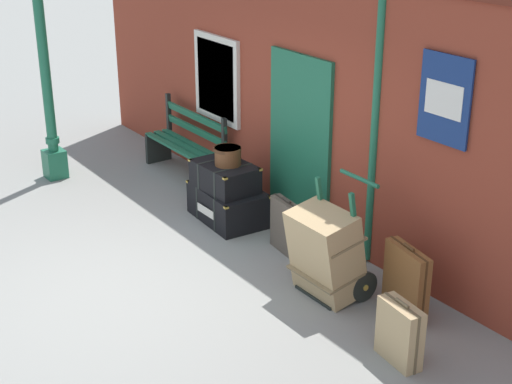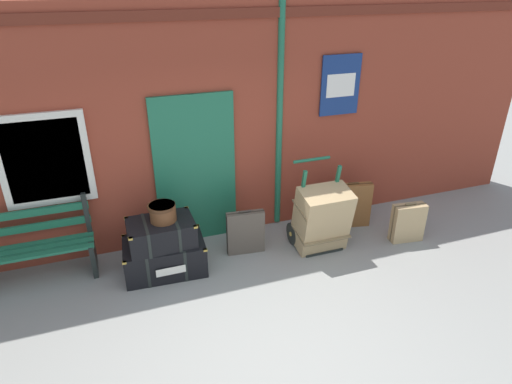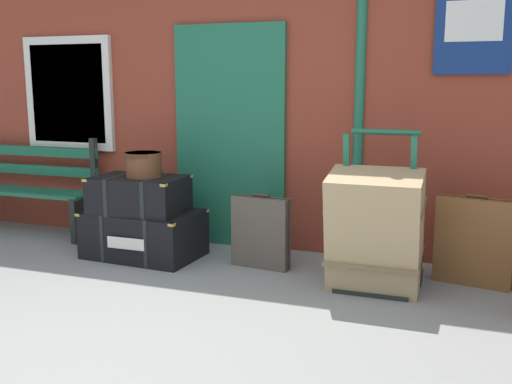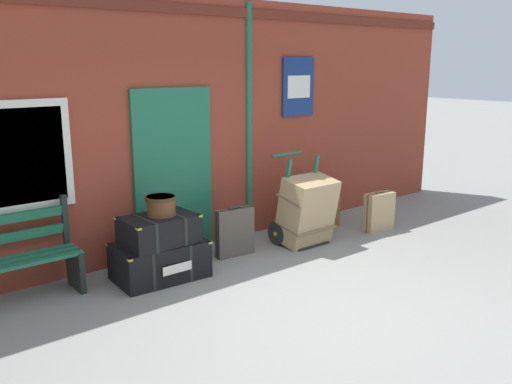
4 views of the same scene
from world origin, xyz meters
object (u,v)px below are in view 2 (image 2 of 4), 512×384
at_px(porters_trolley, 315,225).
at_px(suitcase_oxblood, 351,205).
at_px(large_brown_trunk, 322,219).
at_px(platform_bench, 24,249).
at_px(steamer_trunk_middle, 161,233).
at_px(suitcase_beige, 246,232).
at_px(steamer_trunk_base, 165,256).
at_px(round_hatbox, 163,211).
at_px(suitcase_olive, 408,223).

height_order(porters_trolley, suitcase_oxblood, porters_trolley).
bearing_deg(large_brown_trunk, platform_bench, 171.23).
xyz_separation_m(steamer_trunk_middle, porters_trolley, (2.12, -0.00, -0.31)).
height_order(suitcase_beige, suitcase_oxblood, suitcase_oxblood).
xyz_separation_m(porters_trolley, suitcase_beige, (-1.00, 0.09, 0.03)).
relative_size(steamer_trunk_base, steamer_trunk_middle, 1.28).
relative_size(round_hatbox, suitcase_oxblood, 0.46).
bearing_deg(large_brown_trunk, suitcase_oxblood, 30.46).
distance_m(platform_bench, porters_trolley, 3.75).
height_order(round_hatbox, suitcase_oxblood, round_hatbox).
relative_size(platform_bench, suitcase_olive, 2.66).
relative_size(platform_bench, round_hatbox, 4.75).
relative_size(platform_bench, suitcase_oxblood, 2.20).
distance_m(steamer_trunk_base, large_brown_trunk, 2.14).
height_order(round_hatbox, suitcase_beige, round_hatbox).
xyz_separation_m(large_brown_trunk, suitcase_oxblood, (0.71, 0.42, -0.13)).
distance_m(large_brown_trunk, suitcase_olive, 1.29).
height_order(platform_bench, round_hatbox, platform_bench).
distance_m(steamer_trunk_base, suitcase_oxblood, 2.83).
bearing_deg(platform_bench, round_hatbox, -13.03).
relative_size(steamer_trunk_base, suitcase_beige, 1.61).
distance_m(platform_bench, large_brown_trunk, 3.77).
distance_m(steamer_trunk_base, porters_trolley, 2.11).
height_order(steamer_trunk_base, round_hatbox, round_hatbox).
xyz_separation_m(platform_bench, suitcase_olive, (4.99, -0.79, -0.16)).
bearing_deg(round_hatbox, suitcase_beige, 3.86).
bearing_deg(steamer_trunk_middle, platform_bench, 166.07).
bearing_deg(suitcase_olive, suitcase_beige, 168.09).
relative_size(platform_bench, steamer_trunk_middle, 1.95).
xyz_separation_m(steamer_trunk_base, large_brown_trunk, (2.11, -0.21, 0.26)).
bearing_deg(steamer_trunk_base, steamer_trunk_middle, -112.43).
bearing_deg(suitcase_oxblood, large_brown_trunk, -149.54).
height_order(steamer_trunk_middle, large_brown_trunk, large_brown_trunk).
height_order(porters_trolley, suitcase_olive, porters_trolley).
bearing_deg(suitcase_oxblood, porters_trolley, -161.04).
xyz_separation_m(steamer_trunk_base, suitcase_beige, (1.11, 0.05, 0.10)).
distance_m(steamer_trunk_middle, large_brown_trunk, 2.13).
bearing_deg(porters_trolley, round_hatbox, 179.45).
bearing_deg(suitcase_oxblood, suitcase_beige, -174.96).
bearing_deg(steamer_trunk_base, large_brown_trunk, -5.72).
height_order(large_brown_trunk, suitcase_olive, large_brown_trunk).
height_order(platform_bench, suitcase_olive, platform_bench).
bearing_deg(platform_bench, porters_trolley, -6.15).
distance_m(porters_trolley, suitcase_olive, 1.32).
distance_m(platform_bench, suitcase_beige, 2.75).
bearing_deg(porters_trolley, large_brown_trunk, -90.00).
bearing_deg(platform_bench, suitcase_olive, -8.96).
height_order(platform_bench, porters_trolley, porters_trolley).
distance_m(steamer_trunk_base, round_hatbox, 0.66).
relative_size(steamer_trunk_base, round_hatbox, 3.10).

